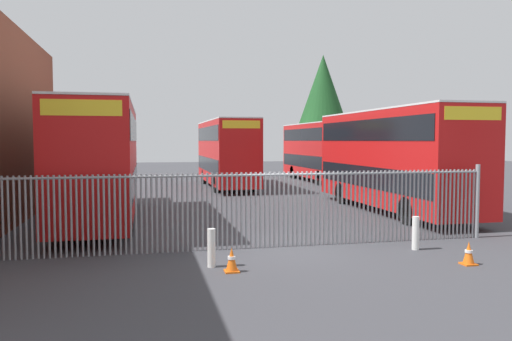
% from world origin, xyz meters
% --- Properties ---
extents(ground_plane, '(100.00, 100.00, 0.00)m').
position_xyz_m(ground_plane, '(0.00, 8.00, 0.00)').
color(ground_plane, '#3D3D42').
extents(palisade_fence, '(14.50, 0.14, 2.35)m').
position_xyz_m(palisade_fence, '(-0.83, 0.00, 1.18)').
color(palisade_fence, gray).
rests_on(palisade_fence, ground).
extents(double_decker_bus_near_gate, '(2.54, 10.81, 4.42)m').
position_xyz_m(double_decker_bus_near_gate, '(6.54, 5.97, 2.42)').
color(double_decker_bus_near_gate, red).
rests_on(double_decker_bus_near_gate, ground).
extents(double_decker_bus_behind_fence_left, '(2.54, 10.81, 4.42)m').
position_xyz_m(double_decker_bus_behind_fence_left, '(-5.65, 5.85, 2.42)').
color(double_decker_bus_behind_fence_left, red).
rests_on(double_decker_bus_behind_fence_left, ground).
extents(double_decker_bus_behind_fence_right, '(2.54, 10.81, 4.42)m').
position_xyz_m(double_decker_bus_behind_fence_right, '(1.25, 18.69, 2.42)').
color(double_decker_bus_behind_fence_right, red).
rests_on(double_decker_bus_behind_fence_right, ground).
extents(double_decker_bus_far_back, '(2.54, 10.81, 4.42)m').
position_xyz_m(double_decker_bus_far_back, '(8.94, 21.99, 2.42)').
color(double_decker_bus_far_back, red).
rests_on(double_decker_bus_far_back, ground).
extents(bollard_near_left, '(0.20, 0.20, 0.95)m').
position_xyz_m(bollard_near_left, '(-2.43, -1.84, 0.47)').
color(bollard_near_left, silver).
rests_on(bollard_near_left, ground).
extents(bollard_center_front, '(0.20, 0.20, 0.95)m').
position_xyz_m(bollard_center_front, '(3.49, -1.18, 0.47)').
color(bollard_center_front, silver).
rests_on(bollard_center_front, ground).
extents(traffic_cone_by_gate, '(0.34, 0.34, 0.59)m').
position_xyz_m(traffic_cone_by_gate, '(-2.03, -2.40, 0.29)').
color(traffic_cone_by_gate, orange).
rests_on(traffic_cone_by_gate, ground).
extents(traffic_cone_mid_forecourt, '(0.34, 0.34, 0.59)m').
position_xyz_m(traffic_cone_mid_forecourt, '(3.87, -3.03, 0.29)').
color(traffic_cone_mid_forecourt, orange).
rests_on(traffic_cone_mid_forecourt, ground).
extents(tree_tall_back, '(5.57, 5.57, 10.68)m').
position_xyz_m(tree_tall_back, '(11.51, 28.10, 6.70)').
color(tree_tall_back, '#4C3823').
rests_on(tree_tall_back, ground).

